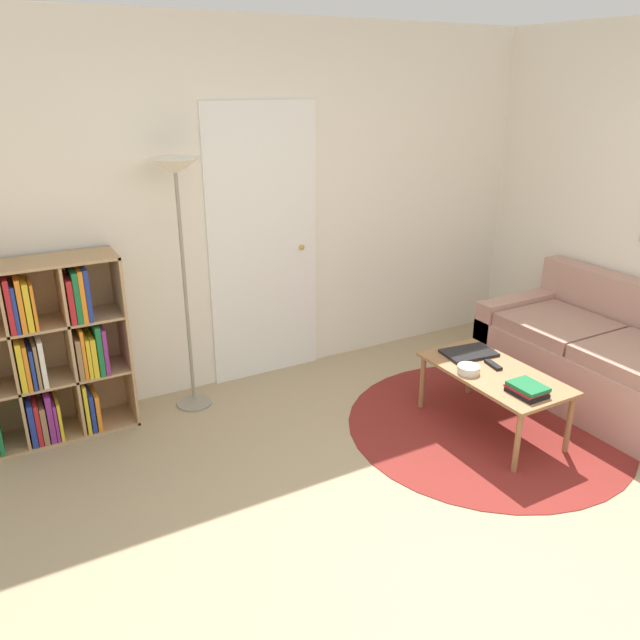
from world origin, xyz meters
TOP-DOWN VIEW (x-y plane):
  - ground_plane at (0.00, 0.00)m, footprint 14.00×14.00m
  - wall_back at (-0.00, 2.56)m, footprint 7.67×0.11m
  - wall_right at (2.36, 1.26)m, footprint 0.08×5.53m
  - rug at (0.93, 1.03)m, footprint 1.87×1.87m
  - bookshelf at (-1.68, 2.34)m, footprint 1.04×0.34m
  - floor_lamp at (-0.70, 2.28)m, footprint 0.34×0.34m
  - couch at (1.95, 0.92)m, footprint 0.87×1.71m
  - coffee_table at (0.92, 1.00)m, footprint 0.52×0.98m
  - laptop at (0.96, 1.29)m, footprint 0.38×0.27m
  - bowl at (0.76, 1.07)m, footprint 0.15×0.15m
  - book_stack_on_table at (0.87, 0.68)m, footprint 0.18×0.22m
  - remote at (0.97, 1.06)m, footprint 0.07×0.15m

SIDE VIEW (x-z plane):
  - ground_plane at x=0.00m, z-range 0.00..0.00m
  - rug at x=0.93m, z-range 0.00..0.01m
  - couch at x=1.95m, z-range -0.13..0.70m
  - coffee_table at x=0.92m, z-range 0.17..0.59m
  - laptop at x=0.96m, z-range 0.42..0.44m
  - remote at x=0.97m, z-range 0.42..0.44m
  - bowl at x=0.76m, z-range 0.42..0.47m
  - book_stack_on_table at x=0.87m, z-range 0.42..0.48m
  - bookshelf at x=-1.68m, z-range -0.02..1.15m
  - wall_back at x=0.00m, z-range -0.01..2.59m
  - wall_right at x=2.36m, z-range 0.00..2.60m
  - floor_lamp at x=-0.70m, z-range 0.64..2.38m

